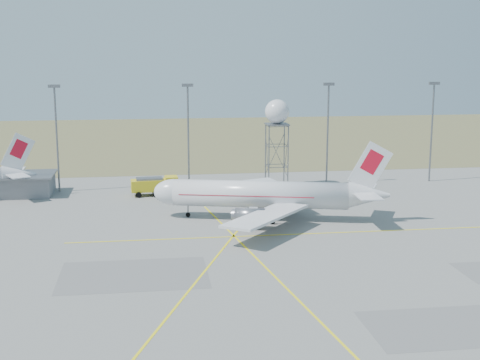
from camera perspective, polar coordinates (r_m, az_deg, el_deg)
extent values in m
plane|color=gray|center=(71.48, 7.31, -11.23)|extent=(400.00, 400.00, 0.00)
cube|color=brown|center=(206.25, -2.91, 3.59)|extent=(400.00, 120.00, 0.03)
cube|color=gray|center=(132.95, -19.55, -0.47)|extent=(18.00, 9.00, 3.60)
cube|color=slate|center=(132.59, -19.61, 0.35)|extent=(19.00, 10.00, 0.30)
cylinder|color=slate|center=(131.91, -15.35, 3.30)|extent=(0.36, 0.36, 20.00)
cube|color=slate|center=(130.98, -15.58, 7.73)|extent=(2.20, 0.50, 0.60)
cylinder|color=slate|center=(131.04, -4.43, 3.62)|extent=(0.36, 0.36, 20.00)
cube|color=slate|center=(130.10, -4.50, 8.08)|extent=(2.20, 0.50, 0.60)
cylinder|color=slate|center=(135.64, 7.48, 3.81)|extent=(0.36, 0.36, 20.00)
cube|color=slate|center=(134.73, 7.59, 8.12)|extent=(2.20, 0.50, 0.60)
cylinder|color=slate|center=(143.04, 16.03, 3.85)|extent=(0.36, 0.36, 20.00)
cube|color=slate|center=(142.18, 16.25, 7.93)|extent=(2.20, 0.50, 0.60)
cylinder|color=silver|center=(107.40, 1.75, -1.22)|extent=(28.24, 11.09, 4.31)
ellipsoid|color=silver|center=(109.38, -5.59, -1.05)|extent=(7.75, 5.88, 4.31)
cube|color=black|center=(109.52, -6.26, -0.70)|extent=(2.17, 2.70, 1.05)
cone|color=silver|center=(107.39, 10.97, -1.25)|extent=(7.33, 5.77, 4.31)
cube|color=silver|center=(106.52, 11.06, 1.13)|extent=(6.78, 2.02, 8.11)
cube|color=red|center=(106.42, 11.19, 1.53)|extent=(3.69, 1.27, 4.16)
cube|color=silver|center=(110.60, 10.56, -0.59)|extent=(4.81, 6.60, 0.19)
cube|color=silver|center=(103.87, 10.83, -1.36)|extent=(4.81, 6.60, 0.19)
cube|color=silver|center=(116.99, 2.92, -0.74)|extent=(8.58, 17.95, 0.39)
cube|color=silver|center=(98.11, 2.23, -3.07)|extent=(15.10, 16.51, 0.39)
cylinder|color=slate|center=(114.02, 1.45, -1.55)|extent=(5.00, 3.52, 2.48)
cylinder|color=slate|center=(101.90, 0.85, -3.08)|extent=(5.00, 3.52, 2.48)
cube|color=red|center=(107.57, 0.60, -1.14)|extent=(21.97, 9.53, 0.13)
cylinder|color=black|center=(109.78, -4.46, -2.92)|extent=(0.92, 0.92, 0.97)
cube|color=black|center=(108.09, 2.88, -3.12)|extent=(2.64, 6.54, 0.97)
cylinder|color=slate|center=(107.97, 2.88, -2.87)|extent=(0.31, 0.31, 1.94)
cone|color=silver|center=(130.20, -18.32, 0.40)|extent=(6.79, 5.34, 4.00)
cube|color=silver|center=(129.52, -18.43, 2.23)|extent=(6.28, 1.85, 7.52)
cube|color=red|center=(129.43, -18.36, 2.54)|extent=(3.42, 1.17, 3.86)
cube|color=silver|center=(133.23, -18.64, 0.83)|extent=(4.44, 6.11, 0.18)
cube|color=silver|center=(126.94, -18.45, 0.36)|extent=(4.44, 6.11, 0.18)
cylinder|color=slate|center=(130.94, 2.48, 1.97)|extent=(0.23, 0.23, 12.45)
cylinder|color=slate|center=(131.68, 4.12, 2.00)|extent=(0.23, 0.23, 12.45)
cylinder|color=slate|center=(135.38, 3.79, 2.26)|extent=(0.23, 0.23, 12.45)
cylinder|color=slate|center=(134.66, 2.19, 2.22)|extent=(0.23, 0.23, 12.45)
cube|color=slate|center=(132.31, 3.17, 4.78)|extent=(4.43, 4.43, 0.24)
sphere|color=silver|center=(132.06, 3.19, 5.85)|extent=(4.79, 4.79, 4.79)
cube|color=gold|center=(126.21, -7.29, -0.44)|extent=(8.95, 3.51, 2.14)
cube|color=gold|center=(126.31, -5.89, 0.01)|extent=(2.52, 2.88, 1.36)
cube|color=black|center=(126.36, -5.58, 0.07)|extent=(0.27, 2.53, 0.97)
cube|color=slate|center=(125.90, -7.74, 0.11)|extent=(5.02, 2.66, 0.39)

